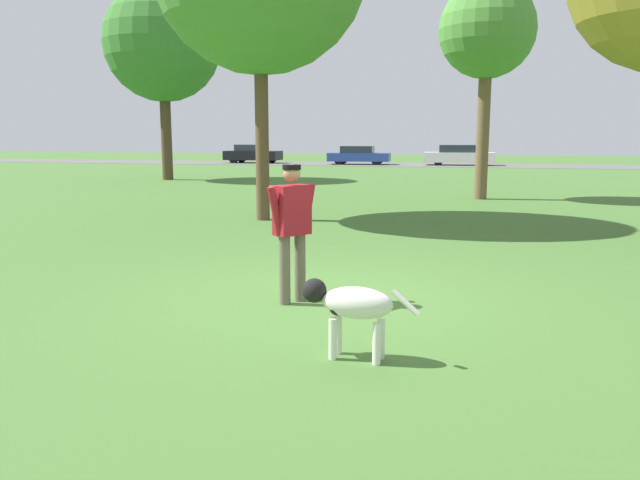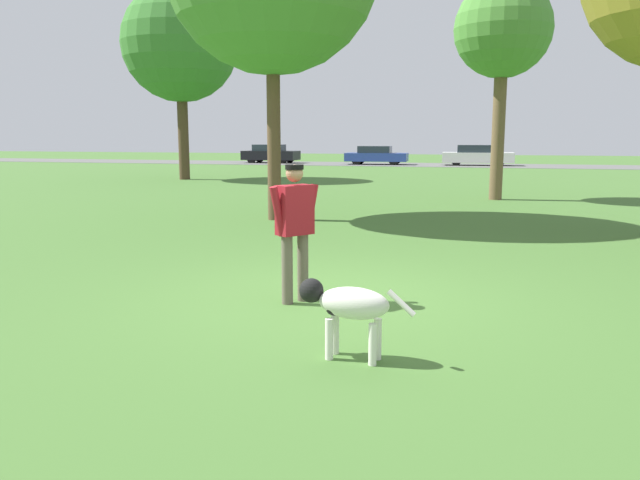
# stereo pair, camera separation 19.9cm
# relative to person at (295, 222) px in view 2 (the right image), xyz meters

# --- Properties ---
(ground_plane) EXTENTS (120.00, 120.00, 0.00)m
(ground_plane) POSITION_rel_person_xyz_m (0.36, 0.27, -0.95)
(ground_plane) COLOR #426B2D
(far_road_strip) EXTENTS (120.00, 6.00, 0.01)m
(far_road_strip) POSITION_rel_person_xyz_m (0.36, 35.85, -0.94)
(far_road_strip) COLOR #5B5B59
(far_road_strip) RESTS_ON ground_plane
(person) EXTENTS (0.47, 0.59, 1.61)m
(person) POSITION_rel_person_xyz_m (0.00, 0.00, 0.00)
(person) COLOR #665B4C
(person) RESTS_ON ground_plane
(dog) EXTENTS (1.06, 0.34, 0.69)m
(dog) POSITION_rel_person_xyz_m (1.00, -1.68, -0.47)
(dog) COLOR silver
(dog) RESTS_ON ground_plane
(frisbee) EXTENTS (0.24, 0.24, 0.02)m
(frisbee) POSITION_rel_person_xyz_m (0.85, -0.34, -0.94)
(frisbee) COLOR #E52366
(frisbee) RESTS_ON ground_plane
(tree_far_left) EXTENTS (5.05, 5.05, 8.44)m
(tree_far_left) POSITION_rel_person_xyz_m (-11.13, 18.74, 4.94)
(tree_far_left) COLOR #4C3826
(tree_far_left) RESTS_ON ground_plane
(tree_mid_center) EXTENTS (2.87, 2.87, 6.49)m
(tree_mid_center) POSITION_rel_person_xyz_m (2.32, 13.06, 4.03)
(tree_mid_center) COLOR brown
(tree_mid_center) RESTS_ON ground_plane
(parked_car_black) EXTENTS (4.01, 1.86, 1.32)m
(parked_car_black) POSITION_rel_person_xyz_m (-13.26, 36.02, -0.29)
(parked_car_black) COLOR black
(parked_car_black) RESTS_ON ground_plane
(parked_car_blue) EXTENTS (4.24, 1.92, 1.25)m
(parked_car_blue) POSITION_rel_person_xyz_m (-5.43, 35.49, -0.32)
(parked_car_blue) COLOR #284293
(parked_car_blue) RESTS_ON ground_plane
(parked_car_white) EXTENTS (4.64, 1.99, 1.34)m
(parked_car_white) POSITION_rel_person_xyz_m (1.25, 35.86, -0.29)
(parked_car_white) COLOR white
(parked_car_white) RESTS_ON ground_plane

